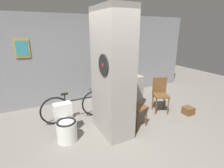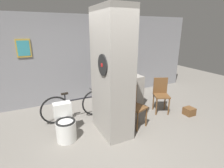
{
  "view_description": "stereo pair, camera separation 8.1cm",
  "coord_description": "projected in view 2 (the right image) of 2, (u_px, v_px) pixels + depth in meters",
  "views": [
    {
      "loc": [
        -1.62,
        -2.56,
        2.18
      ],
      "look_at": [
        0.16,
        0.9,
        0.95
      ],
      "focal_mm": 28.0,
      "sensor_mm": 36.0,
      "label": 1
    },
    {
      "loc": [
        -1.55,
        -2.6,
        2.18
      ],
      "look_at": [
        0.16,
        0.9,
        0.95
      ],
      "focal_mm": 28.0,
      "sensor_mm": 36.0,
      "label": 2
    }
  ],
  "objects": [
    {
      "name": "pillar_center",
      "position": [
        112.0,
        74.0,
        3.55
      ],
      "size": [
        0.58,
        1.01,
        2.6
      ],
      "color": "gray",
      "rests_on": "ground_plane"
    },
    {
      "name": "floor_crate",
      "position": [
        189.0,
        111.0,
        4.62
      ],
      "size": [
        0.25,
        0.25,
        0.2
      ],
      "color": "brown",
      "rests_on": "ground_plane"
    },
    {
      "name": "wall_back",
      "position": [
        83.0,
        59.0,
        5.39
      ],
      "size": [
        8.0,
        0.09,
        2.6
      ],
      "color": "gray",
      "rests_on": "ground_plane"
    },
    {
      "name": "bottle_tall",
      "position": [
        126.0,
        72.0,
        4.86
      ],
      "size": [
        0.09,
        0.09,
        0.33
      ],
      "color": "#267233",
      "rests_on": "counter_shelf"
    },
    {
      "name": "counter_shelf",
      "position": [
        119.0,
        93.0,
        4.9
      ],
      "size": [
        1.4,
        0.44,
        0.91
      ],
      "color": "gray",
      "rests_on": "ground_plane"
    },
    {
      "name": "bicycle",
      "position": [
        76.0,
        106.0,
        4.34
      ],
      "size": [
        1.68,
        0.42,
        0.74
      ],
      "color": "black",
      "rests_on": "ground_plane"
    },
    {
      "name": "ground_plane",
      "position": [
        124.0,
        142.0,
        3.53
      ],
      "size": [
        14.0,
        14.0,
        0.0
      ],
      "primitive_type": "plane",
      "color": "slate"
    },
    {
      "name": "toilet",
      "position": [
        65.0,
        125.0,
        3.56
      ],
      "size": [
        0.41,
        0.57,
        0.72
      ],
      "color": "silver",
      "rests_on": "ground_plane"
    },
    {
      "name": "chair_by_doorway",
      "position": [
        161.0,
        93.0,
        4.72
      ],
      "size": [
        0.5,
        0.5,
        0.93
      ],
      "rotation": [
        0.0,
        0.0,
        -0.43
      ],
      "color": "brown",
      "rests_on": "ground_plane"
    },
    {
      "name": "chair_near_pillar",
      "position": [
        134.0,
        105.0,
        4.0
      ],
      "size": [
        0.48,
        0.48,
        0.93
      ],
      "rotation": [
        0.0,
        0.0,
        0.31
      ],
      "color": "brown",
      "rests_on": "ground_plane"
    }
  ]
}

